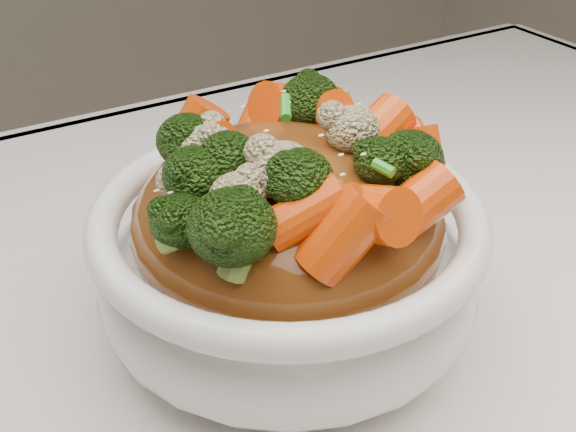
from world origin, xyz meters
TOP-DOWN VIEW (x-y plane):
  - tablecloth at (0.00, 0.00)m, footprint 1.20×0.80m
  - bowl at (-0.00, 0.02)m, footprint 0.26×0.26m
  - sauce_base at (-0.00, 0.02)m, footprint 0.20×0.20m
  - carrots at (-0.00, 0.02)m, footprint 0.20×0.20m
  - broccoli at (-0.00, 0.02)m, footprint 0.20×0.20m
  - cauliflower at (-0.00, 0.02)m, footprint 0.20×0.20m
  - scallions at (-0.00, 0.02)m, footprint 0.15×0.15m
  - sesame_seeds at (-0.00, 0.02)m, footprint 0.18×0.18m

SIDE VIEW (x-z plane):
  - tablecloth at x=0.00m, z-range 0.71..0.75m
  - bowl at x=0.00m, z-range 0.75..0.84m
  - sauce_base at x=0.00m, z-range 0.78..0.88m
  - cauliflower at x=0.00m, z-range 0.87..0.91m
  - broccoli at x=0.00m, z-range 0.87..0.92m
  - carrots at x=0.00m, z-range 0.87..0.92m
  - scallions at x=0.00m, z-range 0.89..0.91m
  - sesame_seeds at x=0.00m, z-range 0.89..0.90m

